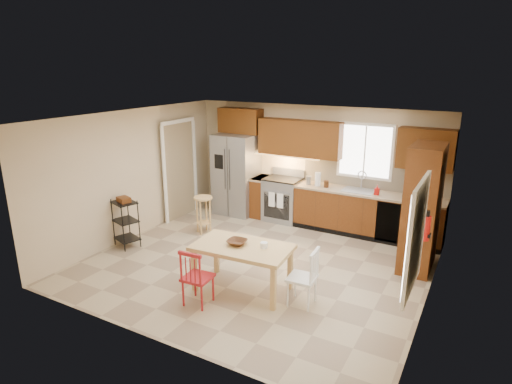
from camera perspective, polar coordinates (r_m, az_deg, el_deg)
The scene contains 33 objects.
floor at distance 7.51m, azimuth 0.08°, elevation -9.47°, with size 5.50×5.50×0.00m, color tan.
ceiling at distance 6.79m, azimuth 0.09°, elevation 9.85°, with size 5.50×5.00×0.02m, color silver.
wall_back at distance 9.24m, azimuth 7.62°, elevation 3.65°, with size 5.50×0.02×2.50m, color #CCB793.
wall_front at distance 5.14m, azimuth -13.65°, elevation -7.40°, with size 5.50×0.02×2.50m, color #CCB793.
wall_left at distance 8.67m, azimuth -16.05°, elevation 2.28°, with size 0.02×5.00×2.50m, color #CCB793.
wall_right at distance 6.27m, azimuth 22.72°, elevation -3.82°, with size 0.02×5.00×2.50m, color #CCB793.
refrigerator at distance 9.73m, azimuth -2.63°, elevation 2.38°, with size 0.92×0.75×1.82m, color gray.
range_stove at distance 9.38m, azimuth 3.60°, elevation -1.04°, with size 0.76×0.63×0.92m, color gray.
base_cabinet_narrow at distance 9.63m, azimuth 0.69°, elevation -0.60°, with size 0.30×0.60×0.90m, color brown.
base_cabinet_run at distance 8.81m, azimuth 14.51°, elevation -2.81°, with size 2.92×0.60×0.90m, color brown.
dishwasher at distance 8.43m, azimuth 17.68°, elevation -3.96°, with size 0.60×0.02×0.78m, color black.
backsplash at distance 8.87m, azimuth 15.33°, elevation 2.16°, with size 2.92×0.03×0.55m, color beige.
upper_over_fridge at distance 9.68m, azimuth -2.09°, elevation 9.48°, with size 1.00×0.35×0.55m, color brown.
upper_left_block at distance 9.06m, azimuth 5.87°, elevation 7.16°, with size 1.80×0.35×0.75m, color brown.
upper_right_block at distance 8.42m, azimuth 21.75°, elevation 5.34°, with size 1.00×0.35×0.75m, color brown.
window_back at distance 8.81m, azimuth 14.35°, elevation 5.30°, with size 1.12×0.04×1.12m, color white.
sink at distance 8.73m, azimuth 13.51°, elevation -0.08°, with size 0.62×0.46×0.16m, color gray.
undercab_glow at distance 9.23m, azimuth 4.02°, elevation 4.89°, with size 1.60×0.30×0.01m, color #FFBF66.
soap_bottle at distance 8.51m, azimuth 15.83°, elevation 0.27°, with size 0.09×0.09×0.19m, color red.
paper_towel at distance 8.89m, azimuth 8.23°, elevation 1.71°, with size 0.12×0.12×0.28m, color white.
canister_steel at distance 8.97m, azimuth 7.03°, elevation 1.56°, with size 0.11×0.11×0.18m, color gray.
canister_wood at distance 8.81m, azimuth 9.35°, elevation 1.06°, with size 0.10×0.10×0.14m, color #502C15.
pantry at distance 7.49m, azimuth 21.27°, elevation -2.03°, with size 0.50×0.95×2.10m, color brown.
fire_extinguisher at distance 6.47m, azimuth 21.68°, elevation -4.50°, with size 0.12×0.12×0.36m, color red.
window_right at distance 5.13m, azimuth 20.59°, elevation -5.64°, with size 0.04×1.02×1.32m, color white.
doorway at distance 9.60m, azimuth -10.18°, elevation 2.79°, with size 0.04×0.95×2.10m, color #8C7A59.
dining_table at distance 6.55m, azimuth -1.82°, elevation -10.12°, with size 1.45×0.82×0.71m, color #DCB36E, non-canonical shape.
chair_red at distance 6.22m, azimuth -7.78°, elevation -11.09°, with size 0.40×0.40×0.85m, color maroon, non-canonical shape.
chair_white at distance 6.18m, azimuth 6.16°, elevation -11.20°, with size 0.40×0.40×0.85m, color white, non-canonical shape.
table_bowl at distance 6.44m, azimuth -2.55°, elevation -7.06°, with size 0.29×0.29×0.07m, color #502C15.
table_jar at distance 6.32m, azimuth 1.07°, elevation -7.27°, with size 0.10×0.10×0.11m, color white.
bar_stool at distance 8.72m, azimuth -7.00°, elevation -3.05°, with size 0.37×0.37×0.77m, color #DCB36E, non-canonical shape.
utility_cart at distance 8.37m, azimuth -16.96°, elevation -3.99°, with size 0.46×0.36×0.92m, color black, non-canonical shape.
Camera 1 is at (3.26, -5.90, 3.30)m, focal length 30.00 mm.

